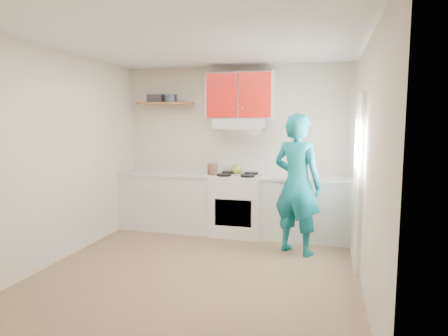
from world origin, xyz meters
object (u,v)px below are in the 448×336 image
(stove, at_px, (238,205))
(crock, at_px, (213,170))
(person, at_px, (297,184))
(tin, at_px, (170,98))
(kettle, at_px, (237,169))

(stove, xyz_separation_m, crock, (-0.39, -0.06, 0.53))
(stove, bearing_deg, crock, -170.79)
(stove, relative_size, person, 0.50)
(crock, xyz_separation_m, person, (1.33, -0.59, -0.07))
(person, bearing_deg, tin, 3.61)
(stove, distance_m, kettle, 0.54)
(stove, distance_m, crock, 0.66)
(tin, bearing_deg, person, -21.03)
(stove, height_order, tin, tin)
(stove, bearing_deg, kettle, 110.14)
(stove, relative_size, crock, 4.90)
(tin, xyz_separation_m, kettle, (1.11, -0.04, -1.11))
(kettle, bearing_deg, tin, 165.37)
(kettle, bearing_deg, person, -50.74)
(crock, bearing_deg, stove, 9.21)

